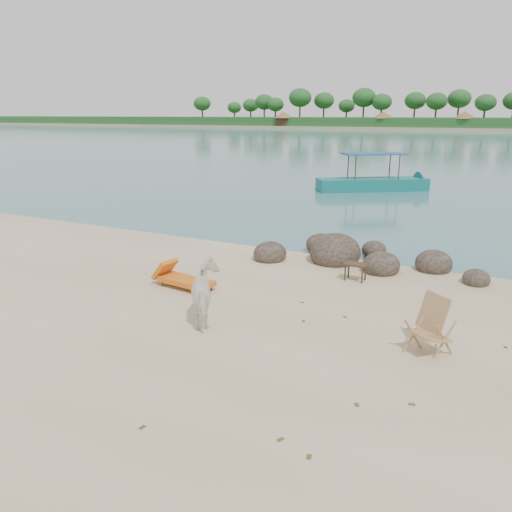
{
  "coord_description": "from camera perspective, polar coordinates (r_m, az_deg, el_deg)",
  "views": [
    {
      "loc": [
        4.14,
        -7.43,
        4.03
      ],
      "look_at": [
        -0.69,
        2.0,
        1.0
      ],
      "focal_mm": 35.0,
      "sensor_mm": 36.0,
      "label": 1
    }
  ],
  "objects": [
    {
      "name": "deck_chair",
      "position": [
        9.13,
        19.22,
        -7.84
      ],
      "size": [
        0.9,
        0.92,
        0.97
      ],
      "primitive_type": null,
      "rotation": [
        0.0,
        0.0,
        -0.64
      ],
      "color": "tan",
      "rests_on": "ground"
    },
    {
      "name": "lounge_chair",
      "position": [
        11.94,
        -7.95,
        -2.61
      ],
      "size": [
        1.78,
        0.8,
        0.52
      ],
      "primitive_type": null,
      "rotation": [
        0.0,
        0.0,
        -0.12
      ],
      "color": "orange",
      "rests_on": "ground"
    },
    {
      "name": "dead_leaves",
      "position": [
        8.86,
        6.76,
        -11.16
      ],
      "size": [
        7.06,
        6.34,
        0.0
      ],
      "color": "brown",
      "rests_on": "ground"
    },
    {
      "name": "far_shore",
      "position": [
        177.53,
        26.52,
        13.02
      ],
      "size": [
        420.0,
        90.0,
        1.4
      ],
      "primitive_type": "cube",
      "color": "tan",
      "rests_on": "ground"
    },
    {
      "name": "boulders",
      "position": [
        14.16,
        10.8,
        -0.05
      ],
      "size": [
        6.19,
        2.81,
        1.06
      ],
      "rotation": [
        0.0,
        0.0,
        -0.32
      ],
      "color": "#2B251D",
      "rests_on": "ground"
    },
    {
      "name": "far_scenery",
      "position": [
        144.19,
        26.34,
        14.0
      ],
      "size": [
        420.0,
        18.0,
        9.5
      ],
      "color": "#1E4C1E",
      "rests_on": "ground"
    },
    {
      "name": "side_table",
      "position": [
        12.63,
        11.27,
        -1.93
      ],
      "size": [
        0.55,
        0.37,
        0.44
      ],
      "primitive_type": null,
      "rotation": [
        0.0,
        0.0,
        -0.04
      ],
      "color": "#2F2012",
      "rests_on": "ground"
    },
    {
      "name": "boat_near",
      "position": [
        28.35,
        13.3,
        10.7
      ],
      "size": [
        6.44,
        5.09,
        3.29
      ],
      "primitive_type": null,
      "rotation": [
        0.0,
        0.0,
        0.6
      ],
      "color": "#116964",
      "rests_on": "water"
    },
    {
      "name": "water",
      "position": [
        97.6,
        25.28,
        12.1
      ],
      "size": [
        400.0,
        400.0,
        0.0
      ],
      "primitive_type": "plane",
      "color": "#366C6B",
      "rests_on": "ground"
    },
    {
      "name": "cow",
      "position": [
        9.92,
        -5.58,
        -4.43
      ],
      "size": [
        1.34,
        1.49,
        1.18
      ],
      "primitive_type": "imported",
      "rotation": [
        0.0,
        0.0,
        3.78
      ],
      "color": "white",
      "rests_on": "ground"
    }
  ]
}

